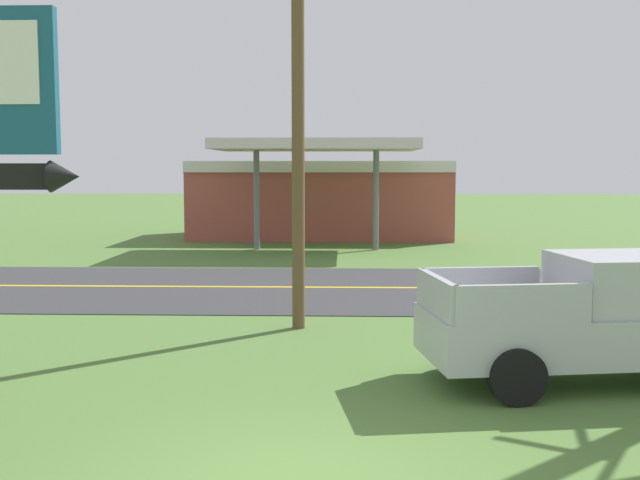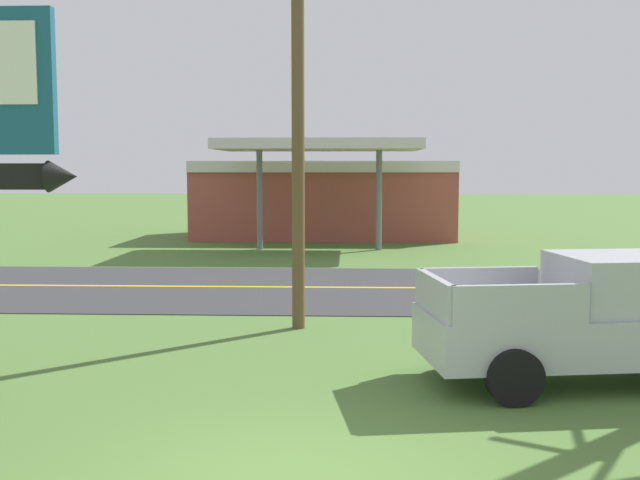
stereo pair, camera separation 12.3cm
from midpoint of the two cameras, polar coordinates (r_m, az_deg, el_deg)
The scene contains 5 objects.
road_asphalt at distance 20.81m, azimuth 0.29°, elevation -3.61°, with size 140.00×8.00×0.02m, color #333335.
road_centre_line at distance 20.81m, azimuth 0.29°, elevation -3.58°, with size 126.00×0.20×0.01m, color gold.
utility_pole at distance 15.48m, azimuth -1.90°, elevation 12.66°, with size 1.92×0.26×9.83m.
gas_station at distance 36.07m, azimuth -0.04°, elevation 3.30°, with size 12.00×11.50×4.40m.
pickup_silver_parked_on_lawn at distance 12.40m, azimuth 20.00°, elevation -5.66°, with size 5.44×2.82×1.96m.
Camera 1 is at (0.52, -7.54, 3.27)m, focal length 42.52 mm.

